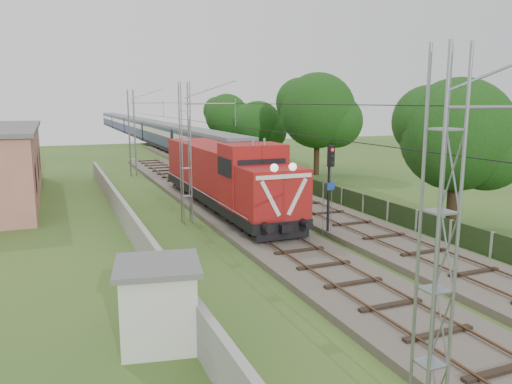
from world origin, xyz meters
name	(u,v)px	position (x,y,z in m)	size (l,w,h in m)	color
ground	(344,286)	(0.00, 0.00, 0.00)	(140.00, 140.00, 0.00)	#345720
track_main	(270,236)	(0.00, 7.00, 0.18)	(4.20, 70.00, 0.45)	#6B6054
track_side	(261,189)	(5.00, 20.00, 0.18)	(4.20, 80.00, 0.45)	#6B6054
catenary	(186,153)	(-2.95, 12.00, 4.05)	(3.31, 70.00, 8.00)	gray
boundary_wall	(125,216)	(-6.50, 12.00, 0.75)	(0.25, 40.00, 1.50)	#9E9E99
fence	(451,232)	(8.00, 3.00, 0.60)	(0.12, 32.00, 1.20)	black
locomotive	(224,175)	(0.00, 14.26, 2.35)	(3.18, 18.15, 4.61)	black
coach_rake	(140,127)	(5.00, 76.76, 2.38)	(2.83, 105.66, 3.27)	black
signal_post	(330,174)	(3.00, 6.27, 3.29)	(0.52, 0.41, 4.78)	black
relay_hut	(159,303)	(-7.40, -1.92, 1.24)	(2.77, 2.77, 2.45)	silver
tree_a	(458,136)	(10.18, 5.20, 5.11)	(6.33, 6.02, 8.20)	#382717
tree_b	(318,111)	(13.41, 26.19, 6.00)	(7.41, 7.06, 9.61)	#382717
tree_c	(259,126)	(10.70, 34.24, 4.37)	(5.40, 5.15, 7.01)	#382717
tree_d	(227,116)	(12.26, 49.11, 4.97)	(6.14, 5.85, 7.96)	#382717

